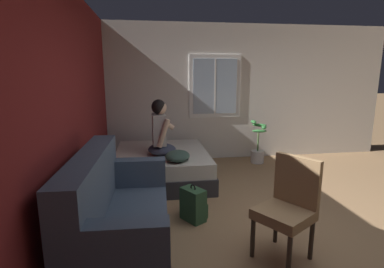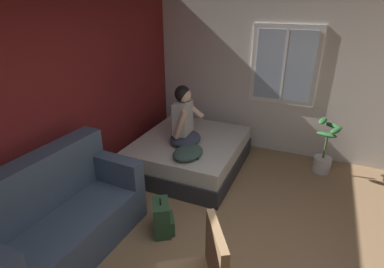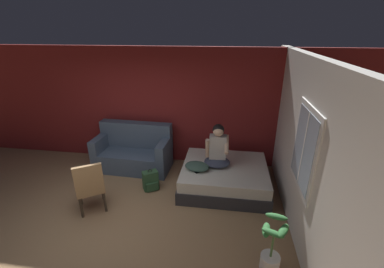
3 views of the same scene
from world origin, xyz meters
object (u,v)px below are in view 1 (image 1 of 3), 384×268
at_px(cell_phone, 183,159).
at_px(side_chair, 288,204).
at_px(backpack, 194,205).
at_px(person_seated, 160,132).
at_px(throw_pillow, 178,156).
at_px(couch, 117,220).
at_px(potted_plant, 258,148).
at_px(bed, 162,166).

bearing_deg(cell_phone, side_chair, -108.59).
bearing_deg(side_chair, backpack, 43.07).
height_order(person_seated, throw_pillow, person_seated).
xyz_separation_m(couch, person_seated, (1.95, -0.51, 0.44)).
xyz_separation_m(person_seated, throw_pillow, (-0.38, -0.23, -0.29)).
relative_size(person_seated, potted_plant, 1.03).
distance_m(couch, person_seated, 2.06).
height_order(couch, throw_pillow, couch).
xyz_separation_m(bed, person_seated, (-0.16, 0.02, 0.60)).
relative_size(backpack, throw_pillow, 0.95).
distance_m(side_chair, potted_plant, 3.10).
bearing_deg(person_seated, potted_plant, -66.81).
bearing_deg(backpack, couch, 127.43).
relative_size(person_seated, throw_pillow, 1.82).
xyz_separation_m(bed, backpack, (-1.47, -0.31, -0.04)).
relative_size(throw_pillow, potted_plant, 0.56).
distance_m(bed, backpack, 1.51).
height_order(backpack, throw_pillow, throw_pillow).
distance_m(couch, throw_pillow, 1.74).
bearing_deg(throw_pillow, side_chair, -153.52).
distance_m(couch, potted_plant, 3.70).
bearing_deg(throw_pillow, person_seated, 31.41).
relative_size(couch, person_seated, 1.97).
relative_size(side_chair, cell_phone, 6.81).
xyz_separation_m(side_chair, cell_phone, (1.81, 0.79, -0.05)).
relative_size(couch, backpack, 3.78).
height_order(couch, potted_plant, couch).
xyz_separation_m(couch, side_chair, (-0.20, -1.62, 0.14)).
xyz_separation_m(person_seated, cell_phone, (-0.34, -0.32, -0.35)).
distance_m(person_seated, backpack, 1.50).
bearing_deg(throw_pillow, bed, 21.44).
xyz_separation_m(side_chair, potted_plant, (2.98, -0.83, -0.23)).
bearing_deg(bed, potted_plant, -70.86).
xyz_separation_m(backpack, cell_phone, (0.97, 0.01, 0.29)).
height_order(bed, couch, couch).
bearing_deg(cell_phone, bed, 78.44).
relative_size(person_seated, backpack, 1.91).
relative_size(bed, person_seated, 1.99).
relative_size(bed, backpack, 3.81).
distance_m(bed, potted_plant, 2.03).
xyz_separation_m(side_chair, person_seated, (2.15, 1.11, 0.30)).
distance_m(person_seated, potted_plant, 2.17).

